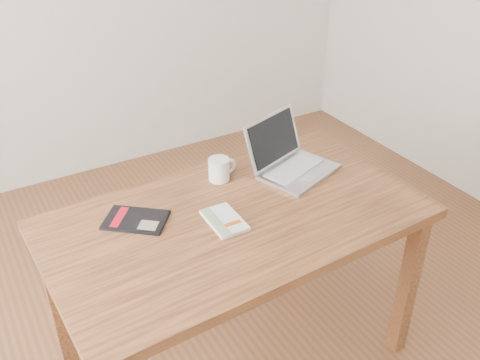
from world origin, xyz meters
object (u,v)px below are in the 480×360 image
desk (237,235)px  laptop (290,159)px  white_guidebook (224,220)px  coffee_mug (220,169)px  black_guidebook (136,220)px

desk → laptop: 0.42m
desk → white_guidebook: size_ratio=7.51×
white_guidebook → coffee_mug: 0.30m
desk → coffee_mug: bearing=72.5°
desk → black_guidebook: bearing=153.6°
coffee_mug → laptop: bearing=-17.5°
coffee_mug → white_guidebook: bearing=-118.1°
white_guidebook → laptop: laptop is taller
white_guidebook → coffee_mug: (0.13, 0.27, 0.04)m
desk → laptop: bearing=23.9°
desk → coffee_mug: coffee_mug is taller
white_guidebook → black_guidebook: 0.31m
white_guidebook → black_guidebook: bearing=150.1°
black_guidebook → laptop: laptop is taller
coffee_mug → black_guidebook: bearing=-168.0°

